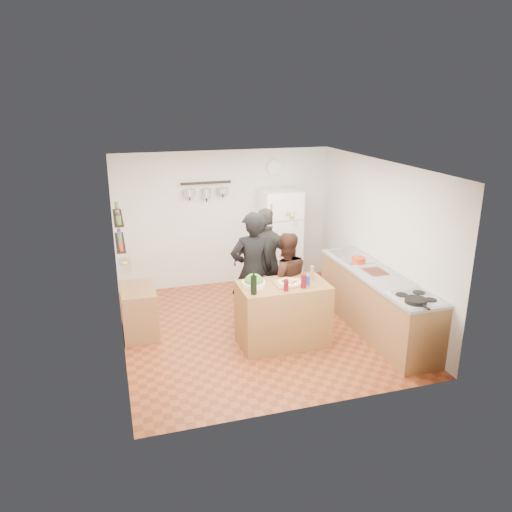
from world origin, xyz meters
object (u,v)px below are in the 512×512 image
object	(u,v)px
person_center	(285,281)
fridge	(279,238)
person_back	(266,264)
side_table	(139,311)
prep_island	(283,314)
person_left	(252,271)
counter_run	(376,303)
wine_bottle	(254,285)
salad_bowl	(254,284)
skillet	(416,301)
pepper_mill	(312,274)
red_bowl	(359,260)
wall_clock	(274,168)
salt_canister	(307,280)

from	to	relation	value
person_center	fridge	xyz separation A→B (m)	(0.53, 1.80, 0.14)
person_back	side_table	bearing A→B (deg)	29.61
prep_island	person_left	world-z (taller)	person_left
counter_run	prep_island	bearing A→B (deg)	179.14
person_back	wine_bottle	bearing A→B (deg)	92.36
salad_bowl	person_center	distance (m)	0.78
salad_bowl	skillet	world-z (taller)	salad_bowl
person_back	pepper_mill	bearing A→B (deg)	140.27
person_left	red_bowl	world-z (taller)	person_left
counter_run	red_bowl	world-z (taller)	red_bowl
wine_bottle	fridge	world-z (taller)	fridge
skillet	red_bowl	distance (m)	1.62
counter_run	red_bowl	distance (m)	0.74
wine_bottle	red_bowl	world-z (taller)	wine_bottle
counter_run	red_bowl	xyz separation A→B (m)	(-0.05, 0.53, 0.51)
fridge	side_table	world-z (taller)	fridge
person_center	salad_bowl	bearing A→B (deg)	38.95
red_bowl	fridge	world-z (taller)	fridge
person_left	person_back	world-z (taller)	person_left
pepper_mill	person_center	world-z (taller)	person_center
salad_bowl	person_center	size ratio (longest dim) A/B	0.22
salad_bowl	person_center	world-z (taller)	person_center
side_table	wall_clock	bearing A→B (deg)	32.45
person_left	wall_clock	bearing A→B (deg)	-115.45
pepper_mill	side_table	xyz separation A→B (m)	(-2.40, 0.85, -0.63)
person_left	salt_canister	bearing A→B (deg)	128.94
salad_bowl	red_bowl	world-z (taller)	red_bowl
salad_bowl	fridge	bearing A→B (deg)	62.56
salt_canister	person_center	bearing A→B (deg)	99.11
person_back	red_bowl	bearing A→B (deg)	-171.40
counter_run	fridge	bearing A→B (deg)	108.06
skillet	side_table	xyz separation A→B (m)	(-3.34, 2.01, -0.58)
wall_clock	person_back	bearing A→B (deg)	-112.61
prep_island	salt_canister	bearing A→B (deg)	-21.80
pepper_mill	skillet	size ratio (longest dim) A/B	0.61
person_center	skillet	bearing A→B (deg)	131.00
wine_bottle	person_center	distance (m)	1.03
salad_bowl	red_bowl	distance (m)	1.91
fridge	prep_island	bearing A→B (deg)	-107.92
person_left	skillet	xyz separation A→B (m)	(1.66, -1.74, 0.03)
person_center	counter_run	bearing A→B (deg)	163.04
prep_island	person_left	bearing A→B (deg)	113.43
salt_canister	person_back	xyz separation A→B (m)	(-0.24, 1.10, -0.09)
pepper_mill	counter_run	world-z (taller)	pepper_mill
side_table	person_center	bearing A→B (deg)	-10.96
prep_island	side_table	bearing A→B (deg)	155.33
counter_run	skillet	distance (m)	1.20
skillet	fridge	world-z (taller)	fridge
person_left	side_table	distance (m)	1.79
pepper_mill	salt_canister	xyz separation A→B (m)	(-0.15, -0.17, -0.02)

